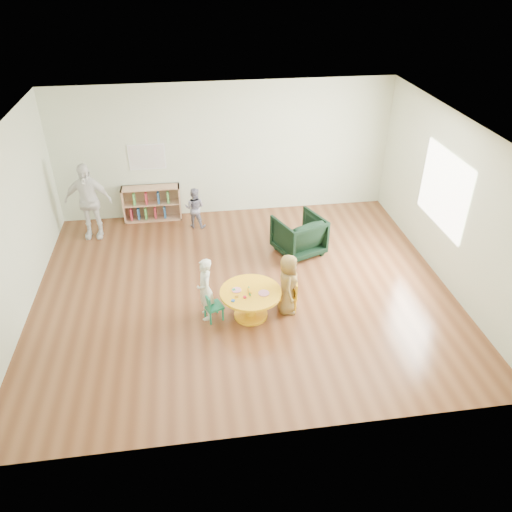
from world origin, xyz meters
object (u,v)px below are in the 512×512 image
at_px(activity_table, 251,299).
at_px(kid_chair_left, 211,306).
at_px(adult_caretaker, 88,201).
at_px(child_left, 205,289).
at_px(bookshelf, 151,203).
at_px(child_right, 288,284).
at_px(toddler, 195,208).
at_px(armchair, 299,235).
at_px(kid_chair_right, 291,294).

distance_m(activity_table, kid_chair_left, 0.62).
height_order(kid_chair_left, adult_caretaker, adult_caretaker).
bearing_deg(child_left, bookshelf, -169.27).
relative_size(child_right, toddler, 1.19).
distance_m(kid_chair_left, child_right, 1.25).
height_order(armchair, child_left, child_left).
distance_m(armchair, child_left, 2.51).
xyz_separation_m(kid_chair_left, child_left, (-0.08, 0.09, 0.26)).
distance_m(activity_table, kid_chair_right, 0.67).
height_order(kid_chair_left, child_right, child_right).
xyz_separation_m(kid_chair_left, toddler, (-0.13, 3.10, 0.17)).
xyz_separation_m(armchair, child_left, (-1.85, -1.69, 0.15)).
bearing_deg(bookshelf, child_right, -57.51).
bearing_deg(toddler, activity_table, 120.26).
xyz_separation_m(bookshelf, adult_caretaker, (-1.16, -0.59, 0.41)).
bearing_deg(child_left, activity_table, 78.02).
xyz_separation_m(activity_table, bookshelf, (-1.65, 3.59, 0.03)).
xyz_separation_m(armchair, toddler, (-1.90, 1.32, 0.05)).
distance_m(child_right, adult_caretaker, 4.50).
relative_size(activity_table, bookshelf, 0.80).
bearing_deg(armchair, adult_caretaker, -38.82).
height_order(kid_chair_right, bookshelf, bookshelf).
height_order(bookshelf, toddler, toddler).
bearing_deg(armchair, activity_table, 35.28).
xyz_separation_m(kid_chair_right, adult_caretaker, (-3.46, 2.90, 0.49)).
xyz_separation_m(activity_table, adult_caretaker, (-2.80, 3.00, 0.44)).
relative_size(armchair, child_right, 0.81).
bearing_deg(activity_table, toddler, 103.52).
bearing_deg(adult_caretaker, armchair, -12.48).
bearing_deg(adult_caretaker, kid_chair_left, -49.36).
bearing_deg(bookshelf, armchair, -32.74).
height_order(activity_table, kid_chair_left, activity_table).
height_order(bookshelf, child_left, child_left).
distance_m(child_left, adult_caretaker, 3.60).
bearing_deg(activity_table, kid_chair_left, 179.86).
bearing_deg(kid_chair_right, armchair, -7.10).
relative_size(kid_chair_right, toddler, 0.62).
relative_size(kid_chair_right, child_right, 0.52).
distance_m(activity_table, adult_caretaker, 4.13).
height_order(activity_table, toddler, toddler).
height_order(activity_table, bookshelf, bookshelf).
xyz_separation_m(activity_table, kid_chair_left, (-0.62, 0.00, -0.07)).
distance_m(bookshelf, armchair, 3.33).
distance_m(kid_chair_right, toddler, 3.32).
bearing_deg(bookshelf, toddler, -28.36).
distance_m(activity_table, child_right, 0.63).
bearing_deg(bookshelf, kid_chair_right, -56.55).
bearing_deg(kid_chair_left, adult_caretaker, -165.24).
bearing_deg(toddler, kid_chair_left, 109.10).
bearing_deg(toddler, kid_chair_right, 131.81).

